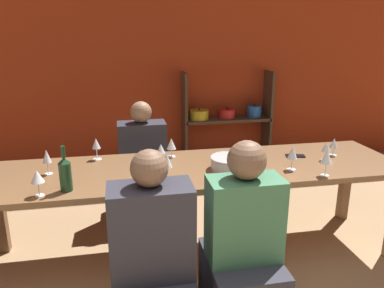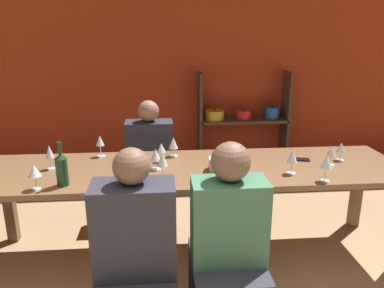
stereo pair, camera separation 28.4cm
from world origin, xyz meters
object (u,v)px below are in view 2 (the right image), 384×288
(wine_glass_red_a, at_px, (49,152))
(cell_phone, at_px, (300,159))
(wine_glass_white_a, at_px, (34,171))
(person_near_a, at_px, (227,265))
(wine_glass_red_b, at_px, (100,142))
(wine_glass_red_e, at_px, (292,157))
(wine_glass_empty_b, at_px, (162,160))
(wine_bottle_green, at_px, (62,169))
(wine_glass_empty_c, at_px, (161,149))
(shelf_unit, at_px, (241,134))
(wine_glass_empty_a, at_px, (341,148))
(person_near_b, at_px, (137,272))
(person_far_a, at_px, (151,175))
(mixing_bowl, at_px, (228,164))
(dining_table, at_px, (193,176))
(wine_glass_white_b, at_px, (156,156))
(wine_glass_red_d, at_px, (327,162))
(wine_glass_red_f, at_px, (173,144))

(wine_glass_red_a, xyz_separation_m, cell_phone, (1.90, 0.04, -0.12))
(wine_glass_white_a, distance_m, person_near_a, 1.33)
(wine_glass_red_b, distance_m, wine_glass_red_e, 1.50)
(wine_glass_empty_b, bearing_deg, wine_glass_red_e, -0.78)
(wine_bottle_green, bearing_deg, wine_glass_empty_c, 32.59)
(wine_bottle_green, relative_size, wine_glass_empty_c, 1.98)
(person_near_a, bearing_deg, wine_glass_empty_b, 120.75)
(shelf_unit, bearing_deg, wine_glass_empty_a, -78.72)
(cell_phone, bearing_deg, shelf_unit, 91.88)
(person_near_b, bearing_deg, wine_glass_empty_a, 28.08)
(wine_glass_red_e, bearing_deg, cell_phone, 59.22)
(person_far_a, bearing_deg, person_near_b, 88.18)
(mixing_bowl, bearing_deg, wine_bottle_green, -171.06)
(dining_table, bearing_deg, wine_glass_red_b, 156.50)
(wine_glass_red_b, distance_m, wine_glass_white_b, 0.56)
(wine_glass_red_a, height_order, wine_glass_red_d, wine_glass_red_d)
(shelf_unit, bearing_deg, person_near_b, -113.67)
(wine_glass_red_e, distance_m, wine_glass_red_f, 0.94)
(mixing_bowl, xyz_separation_m, cell_phone, (0.61, 0.18, -0.05))
(dining_table, bearing_deg, cell_phone, 5.94)
(wine_glass_empty_b, bearing_deg, person_near_b, -105.24)
(person_near_a, bearing_deg, wine_glass_empty_a, 38.90)
(wine_glass_red_f, bearing_deg, wine_glass_red_e, -29.24)
(wine_glass_empty_a, bearing_deg, person_near_a, -141.10)
(wine_glass_red_e, distance_m, cell_phone, 0.35)
(wine_glass_red_b, xyz_separation_m, person_near_b, (0.33, -1.09, -0.46))
(person_near_a, distance_m, person_near_b, 0.52)
(wine_glass_empty_a, height_order, wine_glass_empty_b, wine_glass_empty_b)
(mixing_bowl, height_order, person_far_a, person_far_a)
(mixing_bowl, bearing_deg, wine_glass_empty_a, 9.28)
(wine_glass_white_a, bearing_deg, cell_phone, 12.28)
(wine_glass_white_b, xyz_separation_m, person_near_a, (0.41, -0.76, -0.42))
(wine_glass_empty_b, bearing_deg, wine_glass_red_b, 135.10)
(wine_glass_red_b, relative_size, cell_phone, 1.08)
(wine_glass_white_a, relative_size, wine_glass_red_f, 1.05)
(wine_glass_red_a, bearing_deg, mixing_bowl, -6.48)
(wine_glass_empty_a, bearing_deg, dining_table, -177.26)
(wine_bottle_green, distance_m, wine_glass_red_e, 1.57)
(wine_glass_empty_b, bearing_deg, wine_glass_red_a, 164.24)
(person_near_a, height_order, person_far_a, person_near_a)
(wine_glass_empty_a, bearing_deg, wine_glass_empty_b, -170.46)
(person_far_a, xyz_separation_m, person_near_b, (-0.05, -1.52, 0.01))
(wine_glass_red_b, relative_size, person_far_a, 0.16)
(wine_glass_red_f, height_order, person_near_a, person_near_a)
(wine_glass_red_f, bearing_deg, wine_glass_empty_a, -9.33)
(shelf_unit, bearing_deg, dining_table, -112.37)
(mixing_bowl, height_order, person_near_a, person_near_a)
(wine_glass_empty_c, bearing_deg, wine_glass_red_e, -19.95)
(shelf_unit, height_order, dining_table, shelf_unit)
(wine_bottle_green, height_order, wine_glass_red_d, wine_bottle_green)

